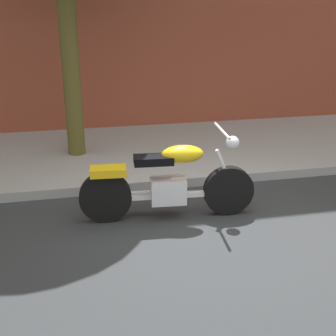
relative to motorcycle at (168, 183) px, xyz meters
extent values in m
plane|color=#303335|center=(0.47, -0.33, -0.47)|extent=(60.00, 60.00, 0.00)
cube|color=#A1A1A1|center=(0.47, 2.47, -0.40)|extent=(20.31, 3.16, 0.14)
cylinder|color=black|center=(0.78, -0.07, -0.15)|extent=(0.66, 0.17, 0.65)
cylinder|color=black|center=(-0.78, 0.06, -0.15)|extent=(0.66, 0.17, 0.65)
cube|color=silver|center=(0.00, -0.01, -0.10)|extent=(0.46, 0.31, 0.32)
cube|color=silver|center=(0.00, -0.01, -0.17)|extent=(1.41, 0.19, 0.06)
ellipsoid|color=yellow|center=(0.18, -0.02, 0.38)|extent=(0.54, 0.30, 0.22)
cube|color=black|center=(-0.18, 0.01, 0.32)|extent=(0.50, 0.28, 0.10)
cube|color=yellow|center=(-0.73, 0.05, 0.20)|extent=(0.46, 0.27, 0.10)
cylinder|color=silver|center=(0.72, -0.06, 0.13)|extent=(0.27, 0.07, 0.58)
cylinder|color=silver|center=(0.66, -0.06, 0.66)|extent=(0.09, 0.70, 0.04)
sphere|color=silver|center=(0.80, -0.07, 0.50)|extent=(0.17, 0.17, 0.17)
cylinder|color=silver|center=(-0.24, 0.17, -0.20)|extent=(0.80, 0.15, 0.09)
cylinder|color=brown|center=(-1.07, 2.45, 1.29)|extent=(0.29, 0.29, 3.52)
camera|label=1|loc=(-1.10, -5.11, 2.15)|focal=48.24mm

